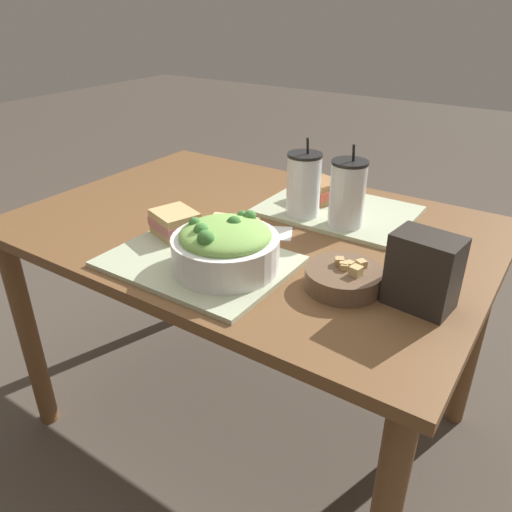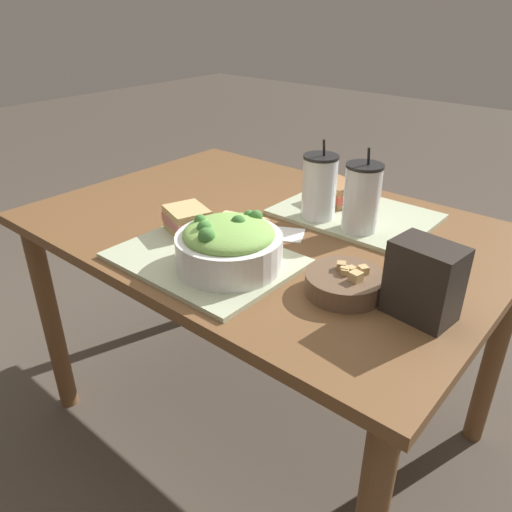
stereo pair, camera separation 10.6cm
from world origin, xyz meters
name	(u,v)px [view 2 (the right image)]	position (x,y,z in m)	size (l,w,h in m)	color
ground_plane	(263,418)	(0.00, 0.00, 0.00)	(12.00, 12.00, 0.00)	#4C4238
dining_table	(264,255)	(0.00, 0.00, 0.64)	(1.29, 0.91, 0.74)	brown
tray_near	(205,259)	(0.03, -0.26, 0.75)	(0.43, 0.32, 0.01)	#B2BC99
tray_far	(355,214)	(0.17, 0.21, 0.75)	(0.43, 0.32, 0.01)	#B2BC99
salad_bowl	(229,244)	(0.11, -0.26, 0.81)	(0.24, 0.24, 0.12)	white
soup_bowl	(344,282)	(0.36, -0.17, 0.77)	(0.17, 0.17, 0.07)	brown
sandwich_near	(187,220)	(-0.11, -0.19, 0.79)	(0.14, 0.13, 0.06)	tan
baguette_near	(245,229)	(0.06, -0.15, 0.79)	(0.13, 0.10, 0.08)	#DBBC84
sandwich_far	(337,192)	(0.08, 0.24, 0.79)	(0.15, 0.13, 0.06)	olive
drink_cup_dark	(319,189)	(0.10, 0.11, 0.84)	(0.10, 0.10, 0.22)	silver
drink_cup_red	(362,200)	(0.23, 0.11, 0.84)	(0.10, 0.10, 0.22)	silver
chip_bag	(424,281)	(0.52, -0.15, 0.82)	(0.14, 0.10, 0.16)	#28231E
napkin_folded	(280,234)	(0.08, -0.03, 0.75)	(0.15, 0.13, 0.00)	white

